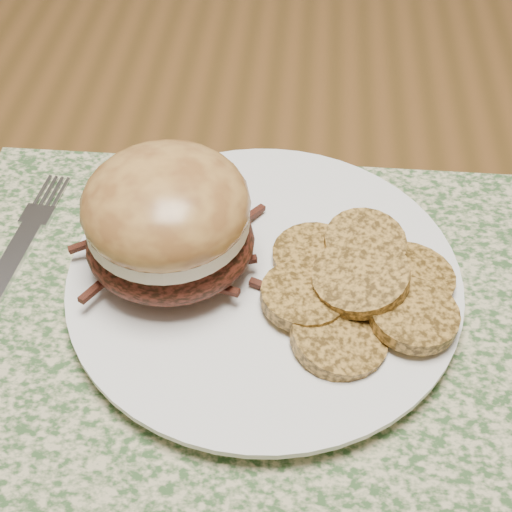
{
  "coord_description": "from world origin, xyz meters",
  "views": [
    {
      "loc": [
        0.19,
        -0.42,
        1.15
      ],
      "look_at": [
        0.17,
        -0.1,
        0.79
      ],
      "focal_mm": 50.0,
      "sensor_mm": 36.0,
      "label": 1
    }
  ],
  "objects_px": {
    "dining_table": "(82,256)",
    "fork": "(12,261)",
    "pork_sandwich": "(168,221)",
    "dinner_plate": "(264,281)"
  },
  "relations": [
    {
      "from": "dining_table",
      "to": "fork",
      "type": "relative_size",
      "value": 7.7
    },
    {
      "from": "fork",
      "to": "pork_sandwich",
      "type": "bearing_deg",
      "value": 3.75
    },
    {
      "from": "dinner_plate",
      "to": "pork_sandwich",
      "type": "bearing_deg",
      "value": 176.63
    },
    {
      "from": "dining_table",
      "to": "pork_sandwich",
      "type": "relative_size",
      "value": 11.71
    },
    {
      "from": "fork",
      "to": "dinner_plate",
      "type": "bearing_deg",
      "value": 3.33
    },
    {
      "from": "dining_table",
      "to": "dinner_plate",
      "type": "height_order",
      "value": "dinner_plate"
    },
    {
      "from": "dining_table",
      "to": "fork",
      "type": "height_order",
      "value": "fork"
    },
    {
      "from": "dining_table",
      "to": "pork_sandwich",
      "type": "height_order",
      "value": "pork_sandwich"
    },
    {
      "from": "pork_sandwich",
      "to": "fork",
      "type": "bearing_deg",
      "value": 171.06
    },
    {
      "from": "dining_table",
      "to": "pork_sandwich",
      "type": "distance_m",
      "value": 0.2
    }
  ]
}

